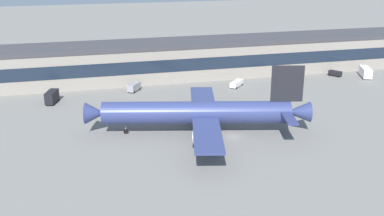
{
  "coord_description": "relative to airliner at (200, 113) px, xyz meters",
  "views": [
    {
      "loc": [
        -34.9,
        -94.87,
        41.21
      ],
      "look_at": [
        -7.58,
        8.35,
        5.0
      ],
      "focal_mm": 43.41,
      "sensor_mm": 36.0,
      "label": 1
    }
  ],
  "objects": [
    {
      "name": "belt_loader",
      "position": [
        22.17,
        35.3,
        -4.0
      ],
      "size": [
        5.86,
        6.02,
        1.95
      ],
      "color": "white",
      "rests_on": "ground_plane"
    },
    {
      "name": "ground_plane",
      "position": [
        6.71,
        -4.14,
        -5.15
      ],
      "size": [
        600.0,
        600.0,
        0.0
      ],
      "primitive_type": "plane",
      "color": "slate"
    },
    {
      "name": "pushback_tractor",
      "position": [
        37.93,
        31.17,
        -4.1
      ],
      "size": [
        5.46,
        4.54,
        1.75
      ],
      "color": "black",
      "rests_on": "ground_plane"
    },
    {
      "name": "stair_truck",
      "position": [
        -34.53,
        33.06,
        -3.17
      ],
      "size": [
        4.04,
        6.44,
        3.55
      ],
      "color": "black",
      "rests_on": "ground_plane"
    },
    {
      "name": "follow_me_car",
      "position": [
        59.71,
        39.21,
        -4.06
      ],
      "size": [
        4.05,
        4.7,
        1.85
      ],
      "color": "black",
      "rests_on": "ground_plane"
    },
    {
      "name": "fuel_truck",
      "position": [
        69.07,
        35.44,
        -3.27
      ],
      "size": [
        5.71,
        8.84,
        3.35
      ],
      "color": "white",
      "rests_on": "ground_plane"
    },
    {
      "name": "airliner",
      "position": [
        0.0,
        0.0,
        0.0
      ],
      "size": [
        52.6,
        45.19,
        16.39
      ],
      "color": "navy",
      "rests_on": "ground_plane"
    },
    {
      "name": "crew_van",
      "position": [
        -10.4,
        38.56,
        -3.69
      ],
      "size": [
        4.81,
        5.51,
        2.55
      ],
      "color": "gray",
      "rests_on": "ground_plane"
    },
    {
      "name": "terminal_building",
      "position": [
        6.71,
        52.41,
        1.05
      ],
      "size": [
        194.83,
        17.91,
        12.36
      ],
      "color": "gray",
      "rests_on": "ground_plane"
    }
  ]
}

